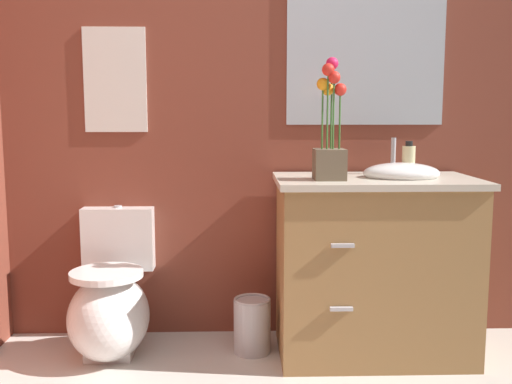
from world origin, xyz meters
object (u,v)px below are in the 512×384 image
toilet (111,305)px  soap_bottle (409,160)px  vanity_cabinet (374,264)px  trash_bin (252,325)px  wall_mirror (366,55)px  wall_poster (115,80)px  flower_vase (330,140)px

toilet → soap_bottle: (1.44, 0.05, 0.69)m
vanity_cabinet → trash_bin: (-0.58, 0.02, -0.30)m
vanity_cabinet → wall_mirror: size_ratio=1.30×
soap_bottle → trash_bin: (-0.75, -0.05, -0.80)m
toilet → wall_poster: wall_poster is taller
soap_bottle → wall_poster: 1.50m
vanity_cabinet → wall_mirror: wall_mirror is taller
soap_bottle → wall_poster: (-1.44, 0.22, 0.39)m
flower_vase → wall_poster: 1.13m
trash_bin → wall_poster: (-0.68, 0.27, 1.19)m
vanity_cabinet → soap_bottle: bearing=23.9°
trash_bin → wall_poster: size_ratio=0.52×
soap_bottle → wall_mirror: size_ratio=0.21×
trash_bin → soap_bottle: bearing=3.9°
flower_vase → wall_mirror: wall_mirror is taller
vanity_cabinet → wall_mirror: (-0.00, 0.29, 1.01)m
toilet → trash_bin: bearing=-0.2°
flower_vase → soap_bottle: flower_vase is taller
toilet → trash_bin: 0.69m
vanity_cabinet → soap_bottle: 0.53m
toilet → soap_bottle: size_ratio=4.12×
toilet → vanity_cabinet: 1.28m
trash_bin → wall_poster: wall_poster is taller
flower_vase → soap_bottle: (0.41, 0.15, -0.10)m
toilet → trash_bin: toilet is taller
flower_vase → wall_poster: (-1.03, 0.37, 0.28)m
flower_vase → trash_bin: size_ratio=2.02×
trash_bin → wall_mirror: (0.58, 0.27, 1.31)m
wall_mirror → toilet: bearing=-168.0°
flower_vase → wall_mirror: 0.60m
wall_poster → toilet: bearing=-90.0°
vanity_cabinet → flower_vase: 0.65m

